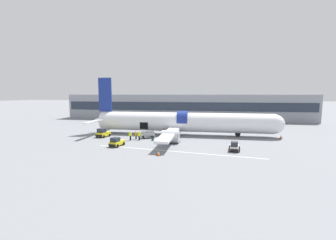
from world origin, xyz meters
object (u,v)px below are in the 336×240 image
object	(u,v)px
baggage_tug_lead	(234,147)
ground_crew_supervisor	(169,134)
ground_crew_driver	(136,135)
ground_crew_helper	(170,133)
baggage_cart_loading	(148,135)
airplane	(181,122)
ground_crew_loader_a	(139,136)
baggage_tug_mid	(117,142)
ground_crew_loader_b	(130,136)
baggage_tug_rear	(103,133)
suitcase_on_tarmac_upright	(153,139)

from	to	relation	value
baggage_tug_lead	ground_crew_supervisor	world-z (taller)	ground_crew_supervisor
ground_crew_driver	ground_crew_helper	distance (m)	6.54
baggage_cart_loading	airplane	bearing A→B (deg)	38.39
ground_crew_loader_a	ground_crew_driver	world-z (taller)	ground_crew_loader_a
ground_crew_supervisor	ground_crew_helper	xyz separation A→B (m)	(-0.03, 1.15, -0.00)
baggage_tug_mid	ground_crew_loader_b	distance (m)	4.84
baggage_cart_loading	ground_crew_helper	xyz separation A→B (m)	(4.20, 0.46, 0.33)
airplane	baggage_tug_rear	distance (m)	15.99
baggage_cart_loading	ground_crew_loader_a	bearing A→B (deg)	-113.02
baggage_tug_lead	suitcase_on_tarmac_upright	size ratio (longest dim) A/B	4.15
baggage_tug_rear	suitcase_on_tarmac_upright	world-z (taller)	baggage_tug_rear
airplane	ground_crew_loader_b	world-z (taller)	airplane
baggage_tug_rear	ground_crew_driver	size ratio (longest dim) A/B	1.96
ground_crew_loader_b	ground_crew_driver	distance (m)	1.35
ground_crew_supervisor	ground_crew_helper	world-z (taller)	ground_crew_supervisor
baggage_tug_rear	ground_crew_loader_a	bearing A→B (deg)	-13.39
ground_crew_loader_a	ground_crew_loader_b	world-z (taller)	ground_crew_loader_b
baggage_tug_lead	baggage_tug_rear	bearing A→B (deg)	164.52
baggage_tug_lead	baggage_tug_mid	world-z (taller)	baggage_tug_mid
airplane	baggage_cart_loading	size ratio (longest dim) A/B	11.24
airplane	baggage_tug_mid	bearing A→B (deg)	-126.73
airplane	baggage_cart_loading	distance (m)	7.64
ground_crew_driver	baggage_tug_mid	bearing A→B (deg)	-103.19
baggage_tug_mid	suitcase_on_tarmac_upright	world-z (taller)	baggage_tug_mid
baggage_tug_rear	ground_crew_helper	distance (m)	13.49
ground_crew_supervisor	ground_crew_helper	bearing A→B (deg)	91.40
suitcase_on_tarmac_upright	ground_crew_driver	bearing A→B (deg)	167.67
ground_crew_driver	ground_crew_helper	bearing A→B (deg)	19.48
ground_crew_loader_b	ground_crew_driver	xyz separation A→B (m)	(0.70, 1.15, -0.08)
ground_crew_loader_a	ground_crew_loader_b	size ratio (longest dim) A/B	0.98
ground_crew_driver	ground_crew_helper	xyz separation A→B (m)	(6.17, 2.18, 0.11)
ground_crew_loader_a	suitcase_on_tarmac_upright	world-z (taller)	ground_crew_loader_a
baggage_tug_rear	ground_crew_loader_a	size ratio (longest dim) A/B	1.81
baggage_tug_lead	ground_crew_supervisor	size ratio (longest dim) A/B	1.64
suitcase_on_tarmac_upright	ground_crew_supervisor	bearing A→B (deg)	32.73
ground_crew_supervisor	suitcase_on_tarmac_upright	bearing A→B (deg)	-147.27
baggage_tug_lead	ground_crew_helper	distance (m)	13.66
ground_crew_loader_a	ground_crew_helper	xyz separation A→B (m)	(5.28, 3.00, 0.04)
baggage_tug_mid	ground_crew_helper	bearing A→B (deg)	47.03
baggage_tug_mid	ground_crew_loader_a	bearing A→B (deg)	66.00
baggage_tug_mid	ground_crew_loader_a	distance (m)	5.60
ground_crew_loader_b	ground_crew_helper	size ratio (longest dim) A/B	0.97
ground_crew_driver	ground_crew_supervisor	distance (m)	6.28
ground_crew_loader_a	suitcase_on_tarmac_upright	bearing A→B (deg)	1.65
ground_crew_driver	airplane	bearing A→B (deg)	39.14
ground_crew_driver	ground_crew_loader_b	bearing A→B (deg)	-121.22
baggage_tug_mid	airplane	bearing A→B (deg)	53.27
ground_crew_loader_b	baggage_tug_lead	bearing A→B (deg)	-14.15
baggage_tug_mid	baggage_tug_rear	distance (m)	9.19
baggage_tug_rear	baggage_cart_loading	distance (m)	9.27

